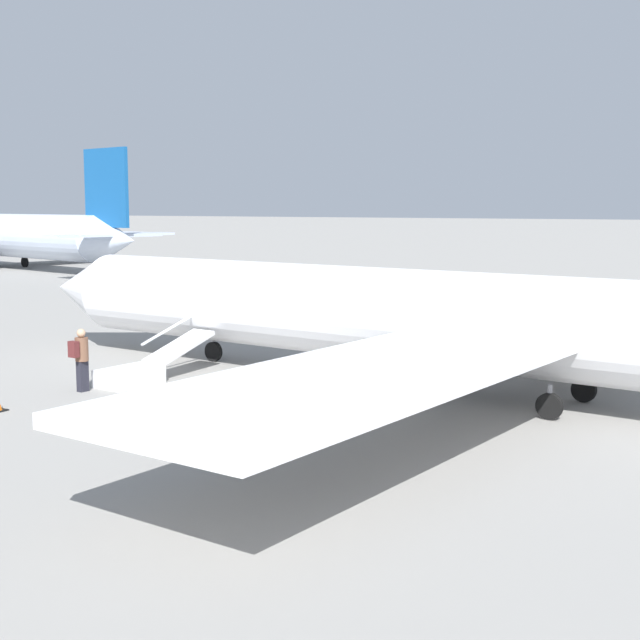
{
  "coord_description": "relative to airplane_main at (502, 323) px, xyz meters",
  "views": [
    {
      "loc": [
        -8.55,
        22.11,
        5.09
      ],
      "look_at": [
        4.27,
        0.43,
        1.83
      ],
      "focal_mm": 50.0,
      "sensor_mm": 36.0,
      "label": 1
    }
  ],
  "objects": [
    {
      "name": "boarding_stairs",
      "position": [
        9.74,
        2.95,
        -1.68
      ],
      "size": [
        1.37,
        4.09,
        1.71
      ],
      "rotation": [
        0.0,
        0.0,
        -1.66
      ],
      "color": "silver",
      "rests_on": "ground"
    },
    {
      "name": "airplane_main",
      "position": [
        0.0,
        0.0,
        0.0
      ],
      "size": [
        34.46,
        26.48,
        6.88
      ],
      "rotation": [
        0.0,
        0.0,
        -0.09
      ],
      "color": "white",
      "rests_on": "ground"
    },
    {
      "name": "passenger",
      "position": [
        10.29,
        4.7,
        -1.05
      ],
      "size": [
        0.36,
        0.55,
        1.74
      ],
      "rotation": [
        0.0,
        0.0,
        -1.66
      ],
      "color": "#23232D",
      "rests_on": "ground"
    },
    {
      "name": "ground_plane",
      "position": [
        1.0,
        -0.09,
        -2.05
      ],
      "size": [
        600.0,
        600.0,
        0.0
      ],
      "primitive_type": "plane",
      "color": "gray"
    }
  ]
}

